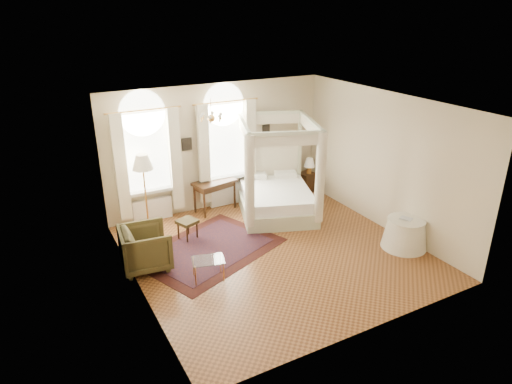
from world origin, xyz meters
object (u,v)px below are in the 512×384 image
(coffee_table, at_px, (208,262))
(side_table, at_px, (405,233))
(armchair, at_px, (146,248))
(floor_lamp, at_px, (143,166))
(canopy_bed, at_px, (276,193))
(nightstand, at_px, (306,182))
(stool, at_px, (187,223))
(writing_desk, at_px, (215,185))

(coffee_table, bearing_deg, side_table, -11.65)
(armchair, xyz_separation_m, side_table, (5.36, -1.94, -0.11))
(side_table, bearing_deg, coffee_table, 168.35)
(floor_lamp, bearing_deg, canopy_bed, -12.74)
(armchair, distance_m, side_table, 5.70)
(armchair, distance_m, coffee_table, 1.41)
(nightstand, distance_m, armchair, 5.59)
(nightstand, xyz_separation_m, armchair, (-5.27, -1.86, 0.16))
(coffee_table, relative_size, floor_lamp, 0.39)
(stool, bearing_deg, armchair, -146.69)
(side_table, bearing_deg, stool, 146.77)
(stool, bearing_deg, canopy_bed, 4.88)
(coffee_table, bearing_deg, stool, 82.39)
(stool, xyz_separation_m, armchair, (-1.20, -0.79, 0.06))
(nightstand, height_order, side_table, side_table)
(canopy_bed, distance_m, stool, 2.56)
(floor_lamp, bearing_deg, side_table, -37.23)
(canopy_bed, distance_m, side_table, 3.36)
(stool, bearing_deg, nightstand, 14.70)
(writing_desk, relative_size, floor_lamp, 0.63)
(nightstand, height_order, armchair, armchair)
(nightstand, bearing_deg, writing_desk, 178.29)
(stool, bearing_deg, side_table, -33.23)
(writing_desk, relative_size, armchair, 1.21)
(canopy_bed, height_order, side_table, canopy_bed)
(canopy_bed, relative_size, side_table, 2.72)
(coffee_table, distance_m, floor_lamp, 3.05)
(canopy_bed, distance_m, armchair, 3.88)
(canopy_bed, xyz_separation_m, side_table, (1.62, -2.94, -0.22))
(coffee_table, xyz_separation_m, side_table, (4.40, -0.91, -0.05))
(stool, xyz_separation_m, floor_lamp, (-0.67, 0.94, 1.23))
(writing_desk, distance_m, floor_lamp, 2.10)
(canopy_bed, relative_size, floor_lamp, 1.45)
(nightstand, xyz_separation_m, side_table, (0.09, -3.79, 0.04))
(armchair, relative_size, coffee_table, 1.36)
(canopy_bed, height_order, armchair, canopy_bed)
(nightstand, height_order, coffee_table, nightstand)
(stool, relative_size, coffee_table, 0.72)
(writing_desk, distance_m, stool, 1.70)
(nightstand, bearing_deg, armchair, -160.58)
(canopy_bed, height_order, floor_lamp, canopy_bed)
(nightstand, distance_m, coffee_table, 5.19)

